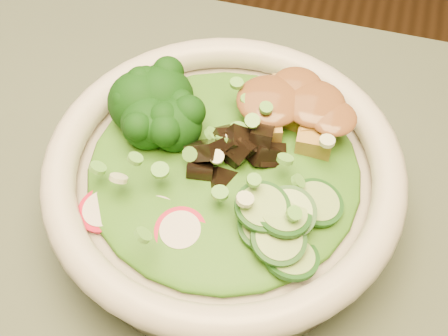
% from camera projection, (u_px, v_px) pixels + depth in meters
% --- Properties ---
extents(salad_bowl, '(0.23, 0.23, 0.06)m').
position_uv_depth(salad_bowl, '(224.00, 184.00, 0.41)').
color(salad_bowl, beige).
rests_on(salad_bowl, dining_table).
extents(lettuce_bed, '(0.18, 0.18, 0.02)m').
position_uv_depth(lettuce_bed, '(224.00, 167.00, 0.40)').
color(lettuce_bed, '#195912').
rests_on(lettuce_bed, salad_bowl).
extents(broccoli_florets, '(0.08, 0.07, 0.04)m').
position_uv_depth(broccoli_florets, '(168.00, 107.00, 0.41)').
color(broccoli_florets, black).
rests_on(broccoli_florets, salad_bowl).
extents(radish_slices, '(0.10, 0.05, 0.02)m').
position_uv_depth(radish_slices, '(155.00, 218.00, 0.37)').
color(radish_slices, '#AF0D2A').
rests_on(radish_slices, salad_bowl).
extents(cucumber_slices, '(0.07, 0.07, 0.03)m').
position_uv_depth(cucumber_slices, '(286.00, 217.00, 0.36)').
color(cucumber_slices, '#9ACA70').
rests_on(cucumber_slices, salad_bowl).
extents(mushroom_heap, '(0.07, 0.07, 0.03)m').
position_uv_depth(mushroom_heap, '(236.00, 148.00, 0.39)').
color(mushroom_heap, black).
rests_on(mushroom_heap, salad_bowl).
extents(tofu_cubes, '(0.09, 0.07, 0.03)m').
position_uv_depth(tofu_cubes, '(287.00, 116.00, 0.41)').
color(tofu_cubes, '#AA8638').
rests_on(tofu_cubes, salad_bowl).
extents(peanut_sauce, '(0.06, 0.05, 0.01)m').
position_uv_depth(peanut_sauce, '(289.00, 104.00, 0.40)').
color(peanut_sauce, brown).
rests_on(peanut_sauce, tofu_cubes).
extents(scallion_garnish, '(0.17, 0.17, 0.02)m').
position_uv_depth(scallion_garnish, '(224.00, 148.00, 0.38)').
color(scallion_garnish, '#59A73B').
rests_on(scallion_garnish, salad_bowl).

